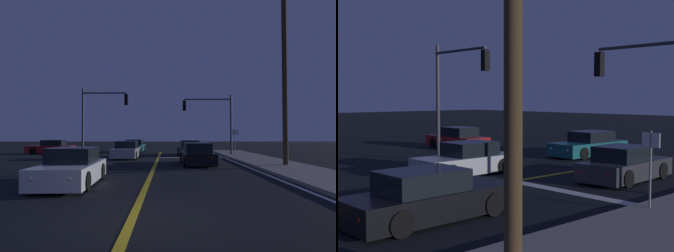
# 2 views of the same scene
# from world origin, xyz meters

# --- Properties ---
(ground_plane) EXTENTS (160.00, 160.00, 0.00)m
(ground_plane) POSITION_xyz_m (0.00, 0.00, 0.00)
(ground_plane) COLOR black
(sidewalk_right) EXTENTS (3.20, 34.18, 0.15)m
(sidewalk_right) POSITION_xyz_m (7.11, 9.49, 0.07)
(sidewalk_right) COLOR gray
(sidewalk_right) RESTS_ON ground
(lane_line_center) EXTENTS (0.20, 32.28, 0.01)m
(lane_line_center) POSITION_xyz_m (0.00, 9.49, 0.01)
(lane_line_center) COLOR gold
(lane_line_center) RESTS_ON ground
(lane_line_edge_right) EXTENTS (0.16, 32.28, 0.01)m
(lane_line_edge_right) POSITION_xyz_m (5.26, 9.49, 0.01)
(lane_line_edge_right) COLOR silver
(lane_line_edge_right) RESTS_ON ground
(stop_bar) EXTENTS (5.51, 0.50, 0.01)m
(stop_bar) POSITION_xyz_m (2.76, 17.49, 0.01)
(stop_bar) COLOR silver
(stop_bar) RESTS_ON ground
(car_far_approaching_white) EXTENTS (2.04, 4.47, 1.34)m
(car_far_approaching_white) POSITION_xyz_m (-2.76, 4.61, 0.58)
(car_far_approaching_white) COLOR silver
(car_far_approaching_white) RESTS_ON ground
(car_following_oncoming_red) EXTENTS (4.44, 1.87, 1.34)m
(car_following_oncoming_red) POSITION_xyz_m (-10.57, 22.71, 0.58)
(car_following_oncoming_red) COLOR maroon
(car_following_oncoming_red) RESTS_ON ground
(car_lead_oncoming_charcoal) EXTENTS (2.06, 4.29, 1.34)m
(car_lead_oncoming_charcoal) POSITION_xyz_m (2.70, 20.80, 0.58)
(car_lead_oncoming_charcoal) COLOR #2D2D33
(car_lead_oncoming_charcoal) RESTS_ON ground
(car_parked_curb_black) EXTENTS (1.97, 4.66, 1.34)m
(car_parked_curb_black) POSITION_xyz_m (2.56, 12.07, 0.58)
(car_parked_curb_black) COLOR black
(car_parked_curb_black) RESTS_ON ground
(car_distant_tail_teal) EXTENTS (2.13, 4.64, 1.34)m
(car_distant_tail_teal) POSITION_xyz_m (-2.82, 25.80, 0.58)
(car_distant_tail_teal) COLOR #195960
(car_distant_tail_teal) RESTS_ON ground
(car_mid_block_silver) EXTENTS (1.93, 4.29, 1.34)m
(car_mid_block_silver) POSITION_xyz_m (-2.50, 17.18, 0.58)
(car_mid_block_silver) COLOR #B2B5BA
(car_mid_block_silver) RESTS_ON ground
(traffic_signal_near_right) EXTENTS (4.33, 0.28, 5.36)m
(traffic_signal_near_right) POSITION_xyz_m (4.70, 19.79, 3.61)
(traffic_signal_near_right) COLOR #38383D
(traffic_signal_near_right) RESTS_ON ground
(traffic_signal_far_left) EXTENTS (3.84, 0.28, 5.72)m
(traffic_signal_far_left) POSITION_xyz_m (-4.95, 18.39, 3.81)
(traffic_signal_far_left) COLOR #38383D
(traffic_signal_far_left) RESTS_ON ground
(utility_pole_right) EXTENTS (1.91, 0.30, 11.34)m
(utility_pole_right) POSITION_xyz_m (7.41, 10.48, 5.90)
(utility_pole_right) COLOR #42301E
(utility_pole_right) RESTS_ON ground
(street_sign_corner) EXTENTS (0.56, 0.07, 2.27)m
(street_sign_corner) POSITION_xyz_m (6.01, 16.99, 1.54)
(street_sign_corner) COLOR slate
(street_sign_corner) RESTS_ON ground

